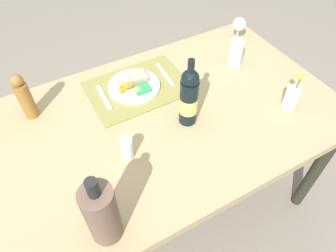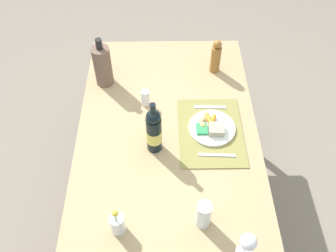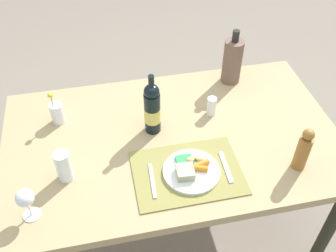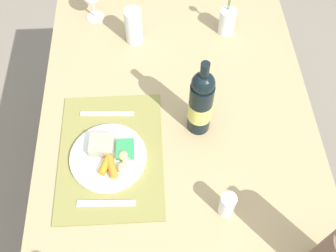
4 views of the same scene
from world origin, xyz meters
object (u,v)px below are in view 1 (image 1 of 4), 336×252
at_px(dinner_plate, 135,85).
at_px(cooler_bottle, 102,214).
at_px(wine_bottle, 189,98).
at_px(salt_shaker, 127,149).
at_px(fork, 165,74).
at_px(wine_glass, 239,25).
at_px(water_tumbler, 236,55).
at_px(pepper_mill, 25,97).
at_px(dining_table, 164,128).
at_px(flower_vase, 292,97).
at_px(knife, 104,97).

relative_size(dinner_plate, cooler_bottle, 0.80).
relative_size(wine_bottle, salt_shaker, 3.25).
relative_size(wine_bottle, cooler_bottle, 1.03).
bearing_deg(fork, wine_glass, -169.42).
height_order(fork, water_tumbler, water_tumbler).
height_order(dinner_plate, pepper_mill, pepper_mill).
relative_size(dining_table, wine_glass, 10.62).
height_order(wine_bottle, flower_vase, wine_bottle).
xyz_separation_m(knife, pepper_mill, (0.31, -0.05, 0.09)).
distance_m(cooler_bottle, flower_vase, 0.92).
bearing_deg(wine_glass, knife, 4.92).
relative_size(dining_table, cooler_bottle, 5.13).
relative_size(wine_bottle, water_tumbler, 2.16).
distance_m(fork, salt_shaker, 0.51).
distance_m(knife, cooler_bottle, 0.64).
height_order(dinner_plate, knife, dinner_plate).
xyz_separation_m(flower_vase, salt_shaker, (0.73, -0.10, -0.01)).
bearing_deg(wine_glass, pepper_mill, 0.82).
relative_size(pepper_mill, water_tumbler, 1.50).
bearing_deg(dining_table, wine_bottle, 139.90).
relative_size(flower_vase, salt_shaker, 1.87).
bearing_deg(dinner_plate, knife, -1.93).
bearing_deg(cooler_bottle, pepper_mill, -81.93).
relative_size(dining_table, wine_bottle, 4.97).
distance_m(pepper_mill, wine_bottle, 0.67).
bearing_deg(wine_glass, fork, 7.33).
distance_m(wine_bottle, salt_shaker, 0.31).
height_order(knife, flower_vase, flower_vase).
bearing_deg(cooler_bottle, wine_bottle, -148.74).
bearing_deg(wine_bottle, cooler_bottle, 31.26).
distance_m(dinner_plate, salt_shaker, 0.39).
bearing_deg(water_tumbler, cooler_bottle, 29.46).
distance_m(water_tumbler, flower_vase, 0.36).
bearing_deg(salt_shaker, water_tumbler, -159.74).
bearing_deg(flower_vase, wine_glass, -101.75).
bearing_deg(dinner_plate, flower_vase, 140.83).
bearing_deg(wine_glass, water_tumbler, 49.53).
bearing_deg(water_tumbler, wine_glass, -130.47).
distance_m(wine_glass, water_tumbler, 0.21).
height_order(water_tumbler, flower_vase, flower_vase).
distance_m(dining_table, wine_glass, 0.71).
bearing_deg(salt_shaker, dining_table, -151.78).
height_order(wine_glass, salt_shaker, wine_glass).
distance_m(fork, knife, 0.32).
height_order(dining_table, salt_shaker, salt_shaker).
relative_size(fork, cooler_bottle, 0.60).
relative_size(cooler_bottle, water_tumbler, 2.09).
distance_m(cooler_bottle, salt_shaker, 0.31).
bearing_deg(dining_table, flower_vase, 157.21).
bearing_deg(fork, pepper_mill, -0.97).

